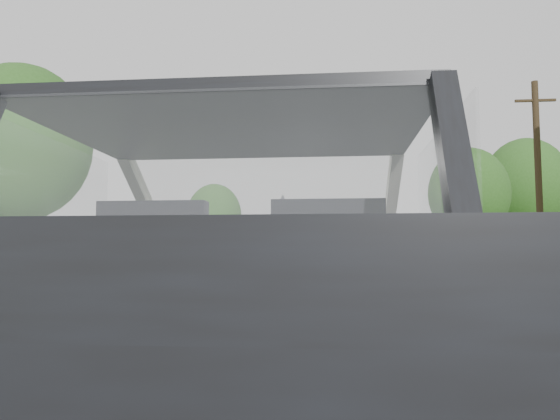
% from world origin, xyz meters
% --- Properties ---
extents(subject_car, '(1.80, 4.00, 1.45)m').
position_xyz_m(subject_car, '(0.00, 0.00, 0.72)').
color(subject_car, black).
rests_on(subject_car, ground).
extents(dashboard, '(1.58, 0.45, 0.30)m').
position_xyz_m(dashboard, '(0.00, 0.62, 0.85)').
color(dashboard, black).
rests_on(dashboard, subject_car).
extents(driver_seat, '(0.50, 0.72, 0.42)m').
position_xyz_m(driver_seat, '(-0.40, -0.29, 0.88)').
color(driver_seat, black).
rests_on(driver_seat, subject_car).
extents(passenger_seat, '(0.50, 0.72, 0.42)m').
position_xyz_m(passenger_seat, '(0.40, -0.29, 0.88)').
color(passenger_seat, black).
rests_on(passenger_seat, subject_car).
extents(steering_wheel, '(0.36, 0.36, 0.04)m').
position_xyz_m(steering_wheel, '(-0.40, 0.33, 0.92)').
color(steering_wheel, black).
rests_on(steering_wheel, dashboard).
extents(cat, '(0.53, 0.19, 0.23)m').
position_xyz_m(cat, '(0.32, 0.66, 1.08)').
color(cat, gray).
rests_on(cat, dashboard).
extents(guardrail, '(0.05, 90.00, 0.32)m').
position_xyz_m(guardrail, '(4.30, 10.00, 0.58)').
color(guardrail, '#9C9C9C').
rests_on(guardrail, ground).
extents(other_car, '(1.89, 4.28, 1.38)m').
position_xyz_m(other_car, '(-1.01, 25.97, 0.69)').
color(other_car, '#A1A6B0').
rests_on(other_car, ground).
extents(highway_sign, '(0.17, 0.98, 2.43)m').
position_xyz_m(highway_sign, '(4.83, 25.78, 1.22)').
color(highway_sign, '#18692B').
rests_on(highway_sign, ground).
extents(utility_pole, '(0.31, 0.31, 7.92)m').
position_xyz_m(utility_pole, '(8.56, 19.58, 3.96)').
color(utility_pole, '#342818').
rests_on(utility_pole, ground).
extents(tree_2, '(5.63, 5.63, 6.87)m').
position_xyz_m(tree_2, '(8.09, 28.87, 3.43)').
color(tree_2, '#2A551C').
rests_on(tree_2, ground).
extents(tree_3, '(7.21, 7.21, 9.06)m').
position_xyz_m(tree_3, '(14.10, 37.28, 4.53)').
color(tree_3, '#2A551C').
rests_on(tree_3, ground).
extents(tree_5, '(6.20, 6.20, 8.56)m').
position_xyz_m(tree_5, '(-12.36, 18.17, 4.28)').
color(tree_5, '#2A551C').
rests_on(tree_5, ground).
extents(tree_6, '(4.51, 4.51, 5.93)m').
position_xyz_m(tree_6, '(-8.11, 35.55, 2.96)').
color(tree_6, '#2A551C').
rests_on(tree_6, ground).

